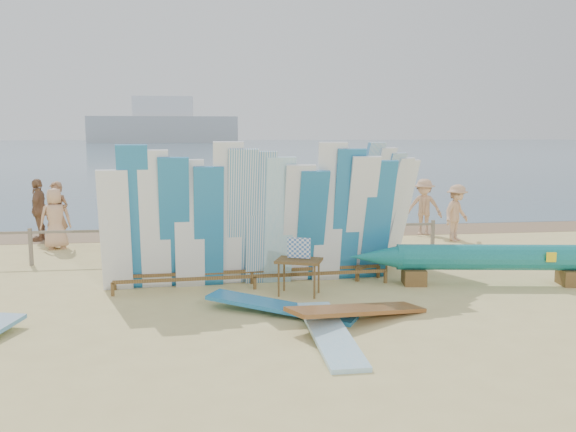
{
  "coord_description": "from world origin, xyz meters",
  "views": [
    {
      "loc": [
        0.14,
        -11.97,
        3.15
      ],
      "look_at": [
        2.09,
        2.28,
        1.18
      ],
      "focal_mm": 38.0,
      "sensor_mm": 36.0,
      "label": 1
    }
  ],
  "objects": [
    {
      "name": "beachgoer_1",
      "position": [
        -3.88,
        5.26,
        0.92
      ],
      "size": [
        0.75,
        0.58,
        1.83
      ],
      "primitive_type": "imported",
      "rotation": [
        0.0,
        0.0,
        5.93
      ],
      "color": "#8C6042",
      "rests_on": "ground"
    },
    {
      "name": "ocean",
      "position": [
        0.0,
        128.0,
        0.0
      ],
      "size": [
        320.0,
        240.0,
        0.02
      ],
      "primitive_type": "cube",
      "color": "#415E75",
      "rests_on": "ground"
    },
    {
      "name": "vendor_table",
      "position": [
        1.93,
        -0.5,
        0.38
      ],
      "size": [
        1.01,
        0.87,
        1.14
      ],
      "rotation": [
        0.0,
        0.0,
        -0.37
      ],
      "color": "brown",
      "rests_on": "ground"
    },
    {
      "name": "stroller",
      "position": [
        1.6,
        4.13,
        0.39
      ],
      "size": [
        0.59,
        0.78,
        0.98
      ],
      "rotation": [
        0.0,
        0.0,
        -0.14
      ],
      "color": "red",
      "rests_on": "ground"
    },
    {
      "name": "beachgoer_0",
      "position": [
        -3.9,
        5.11,
        0.84
      ],
      "size": [
        0.89,
        0.59,
        1.67
      ],
      "primitive_type": "imported",
      "rotation": [
        0.0,
        0.0,
        3.41
      ],
      "color": "tan",
      "rests_on": "ground"
    },
    {
      "name": "flat_board_b",
      "position": [
        2.0,
        -3.15,
        0.0
      ],
      "size": [
        0.6,
        2.71,
        0.21
      ],
      "primitive_type": "cube",
      "rotation": [
        0.05,
        0.0,
        0.01
      ],
      "color": "#90CDE7",
      "rests_on": "ground"
    },
    {
      "name": "side_surfboard_rack",
      "position": [
        4.0,
        1.27,
        1.32
      ],
      "size": [
        2.39,
        2.14,
        2.95
      ],
      "rotation": [
        0.0,
        0.0,
        0.69
      ],
      "color": "brown",
      "rests_on": "ground"
    },
    {
      "name": "beachgoer_5",
      "position": [
        -0.76,
        6.51,
        0.89
      ],
      "size": [
        0.85,
        1.72,
        1.77
      ],
      "primitive_type": "imported",
      "rotation": [
        0.0,
        0.0,
        4.91
      ],
      "color": "beige",
      "rests_on": "ground"
    },
    {
      "name": "fence",
      "position": [
        0.0,
        3.0,
        0.63
      ],
      "size": [
        12.08,
        0.08,
        0.9
      ],
      "color": "gray",
      "rests_on": "ground"
    },
    {
      "name": "beach_chair_right",
      "position": [
        0.84,
        3.78,
        0.27
      ],
      "size": [
        0.61,
        0.64,
        0.93
      ],
      "rotation": [
        0.0,
        0.0,
        0.05
      ],
      "color": "red",
      "rests_on": "ground"
    },
    {
      "name": "beachgoer_extra_0",
      "position": [
        7.4,
        4.78,
        0.83
      ],
      "size": [
        1.12,
        1.0,
        1.66
      ],
      "primitive_type": "imported",
      "rotation": [
        0.0,
        0.0,
        0.64
      ],
      "color": "tan",
      "rests_on": "ground"
    },
    {
      "name": "beachgoer_9",
      "position": [
        6.86,
        6.0,
        0.87
      ],
      "size": [
        1.21,
        0.93,
        1.74
      ],
      "primitive_type": "imported",
      "rotation": [
        0.0,
        0.0,
        5.8
      ],
      "color": "tan",
      "rests_on": "ground"
    },
    {
      "name": "beachgoer_8",
      "position": [
        4.56,
        4.71,
        0.85
      ],
      "size": [
        0.91,
        0.64,
        1.69
      ],
      "primitive_type": "imported",
      "rotation": [
        0.0,
        0.0,
        3.48
      ],
      "color": "beige",
      "rests_on": "ground"
    },
    {
      "name": "beachgoer_7",
      "position": [
        2.08,
        5.28,
        0.84
      ],
      "size": [
        0.61,
        0.7,
        1.68
      ],
      "primitive_type": "imported",
      "rotation": [
        0.0,
        0.0,
        2.14
      ],
      "color": "#8C6042",
      "rests_on": "ground"
    },
    {
      "name": "beachgoer_extra_1",
      "position": [
        -4.68,
        6.49,
        0.91
      ],
      "size": [
        0.49,
        1.08,
        1.83
      ],
      "primitive_type": "imported",
      "rotation": [
        0.0,
        0.0,
        4.69
      ],
      "color": "#8C6042",
      "rests_on": "ground"
    },
    {
      "name": "beachgoer_2",
      "position": [
        -2.13,
        5.2,
        0.79
      ],
      "size": [
        0.77,
        0.38,
        1.58
      ],
      "primitive_type": "imported",
      "rotation": [
        0.0,
        0.0,
        0.01
      ],
      "color": "beige",
      "rests_on": "ground"
    },
    {
      "name": "wet_sand_strip",
      "position": [
        0.0,
        7.2,
        0.0
      ],
      "size": [
        40.0,
        2.6,
        0.01
      ],
      "primitive_type": "cube",
      "color": "#85684A",
      "rests_on": "ground"
    },
    {
      "name": "flat_board_d",
      "position": [
        1.42,
        -1.71,
        0.0
      ],
      "size": [
        2.63,
        1.81,
        0.26
      ],
      "primitive_type": "cube",
      "rotation": [
        0.07,
        0.0,
        1.06
      ],
      "color": "teal",
      "rests_on": "ground"
    },
    {
      "name": "outrigger_canoe",
      "position": [
        6.06,
        -0.25,
        0.54
      ],
      "size": [
        5.99,
        1.43,
        0.85
      ],
      "rotation": [
        0.0,
        0.0,
        -0.16
      ],
      "color": "brown",
      "rests_on": "ground"
    },
    {
      "name": "main_surfboard_rack",
      "position": [
        1.09,
        0.28,
        1.34
      ],
      "size": [
        6.0,
        1.1,
        2.99
      ],
      "rotation": [
        0.0,
        0.0,
        0.05
      ],
      "color": "brown",
      "rests_on": "ground"
    },
    {
      "name": "flat_board_c",
      "position": [
        2.66,
        -2.33,
        0.0
      ],
      "size": [
        2.65,
        1.71,
        0.42
      ],
      "primitive_type": "cube",
      "rotation": [
        0.13,
        0.0,
        2.04
      ],
      "color": "brown",
      "rests_on": "ground"
    },
    {
      "name": "beach_chair_left",
      "position": [
        -0.68,
        3.75,
        0.27
      ],
      "size": [
        0.72,
        0.74,
        0.91
      ],
      "rotation": [
        0.0,
        0.0,
        -0.31
      ],
      "color": "red",
      "rests_on": "ground"
    },
    {
      "name": "distant_ship",
      "position": [
        -12.0,
        180.0,
        5.31
      ],
      "size": [
        45.0,
        8.0,
        14.0
      ],
      "color": "#999EA3",
      "rests_on": "ocean"
    },
    {
      "name": "ground",
      "position": [
        0.0,
        0.0,
        0.0
      ],
      "size": [
        160.0,
        160.0,
        0.0
      ],
      "primitive_type": "plane",
      "color": "#DDCA7F",
      "rests_on": "ground"
    }
  ]
}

